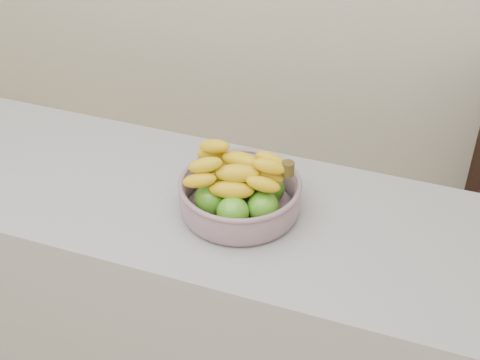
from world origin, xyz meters
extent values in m
cube|color=#97989E|center=(0.00, 0.63, 0.45)|extent=(2.00, 0.60, 0.90)
cylinder|color=#929AAF|center=(0.33, 0.63, 0.91)|extent=(0.28, 0.28, 0.01)
torus|color=#929AAF|center=(0.33, 0.63, 0.99)|extent=(0.33, 0.33, 0.02)
sphere|color=#438216|center=(0.34, 0.55, 0.96)|extent=(0.08, 0.08, 0.08)
sphere|color=#438216|center=(0.40, 0.60, 0.96)|extent=(0.08, 0.08, 0.08)
sphere|color=#438216|center=(0.39, 0.68, 0.96)|extent=(0.08, 0.08, 0.08)
sphere|color=#438216|center=(0.32, 0.71, 0.96)|extent=(0.08, 0.08, 0.08)
sphere|color=#438216|center=(0.25, 0.66, 0.96)|extent=(0.08, 0.08, 0.08)
sphere|color=#438216|center=(0.26, 0.58, 0.96)|extent=(0.08, 0.08, 0.08)
ellipsoid|color=yellow|center=(0.32, 0.58, 1.00)|extent=(0.21, 0.10, 0.05)
ellipsoid|color=yellow|center=(0.31, 0.63, 1.00)|extent=(0.21, 0.07, 0.05)
ellipsoid|color=yellow|center=(0.31, 0.68, 1.00)|extent=(0.21, 0.05, 0.05)
ellipsoid|color=yellow|center=(0.33, 0.60, 1.04)|extent=(0.21, 0.11, 0.05)
ellipsoid|color=yellow|center=(0.32, 0.66, 1.04)|extent=(0.21, 0.06, 0.05)
cylinder|color=#413414|center=(0.45, 0.65, 1.06)|extent=(0.03, 0.03, 0.04)
camera|label=1|loc=(0.81, -0.69, 2.02)|focal=50.00mm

